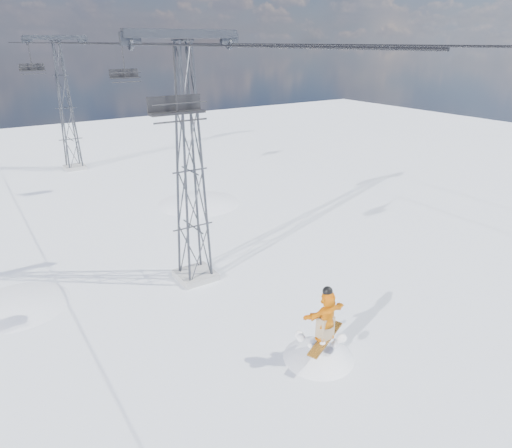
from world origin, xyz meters
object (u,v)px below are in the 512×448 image
at_px(lift_tower_far, 66,108).
at_px(lift_chair_near, 176,106).
at_px(lift_tower_near, 190,171).
at_px(snowboarder_jump, 316,391).

relative_size(lift_tower_far, lift_chair_near, 4.79).
bearing_deg(lift_tower_near, snowboarder_jump, -82.54).
distance_m(lift_tower_near, lift_chair_near, 5.71).
height_order(lift_tower_near, lift_chair_near, lift_tower_near).
bearing_deg(lift_chair_near, snowboarder_jump, -51.81).
bearing_deg(snowboarder_jump, lift_tower_far, 91.84).
height_order(lift_tower_near, lift_tower_far, same).
distance_m(snowboarder_jump, lift_chair_near, 11.78).
bearing_deg(lift_tower_far, lift_chair_near, -94.34).
bearing_deg(lift_tower_far, lift_tower_near, -90.00).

